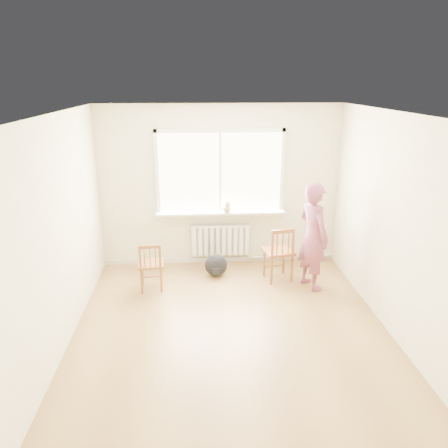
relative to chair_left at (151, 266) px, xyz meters
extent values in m
plane|color=olive|center=(1.11, -1.22, -0.39)|extent=(4.50, 4.50, 0.00)
plane|color=white|center=(1.11, -1.22, 2.31)|extent=(4.50, 4.50, 0.00)
cube|color=beige|center=(1.11, 1.03, 0.96)|extent=(4.00, 0.01, 2.70)
cube|color=white|center=(1.11, 1.01, 1.21)|extent=(2.00, 0.02, 1.30)
cube|color=white|center=(1.11, 0.99, 1.89)|extent=(2.12, 0.05, 0.06)
cube|color=white|center=(0.08, 0.99, 1.21)|extent=(0.06, 0.05, 1.42)
cube|color=white|center=(2.14, 0.99, 1.21)|extent=(0.06, 0.05, 1.42)
cube|color=white|center=(1.11, 0.99, 1.21)|extent=(0.04, 0.05, 1.30)
cube|color=white|center=(1.11, 0.92, 0.54)|extent=(2.15, 0.22, 0.04)
cube|color=white|center=(1.11, 0.98, 0.04)|extent=(1.00, 0.02, 0.55)
cube|color=white|center=(1.11, 0.93, 0.04)|extent=(1.00, 0.10, 0.51)
cube|color=white|center=(1.11, 0.93, 0.30)|extent=(1.00, 0.12, 0.03)
cylinder|color=silver|center=(2.36, 0.97, -0.31)|extent=(1.40, 0.04, 0.04)
cube|color=beige|center=(1.11, 1.01, -0.35)|extent=(4.00, 0.03, 0.08)
cube|color=brown|center=(0.00, 0.04, 0.02)|extent=(0.40, 0.39, 0.04)
cylinder|color=brown|center=(0.13, 0.20, -0.18)|extent=(0.03, 0.03, 0.41)
cylinder|color=brown|center=(-0.16, 0.18, -0.18)|extent=(0.03, 0.03, 0.41)
cylinder|color=brown|center=(0.15, -0.09, -0.18)|extent=(0.03, 0.03, 0.41)
cylinder|color=brown|center=(-0.14, -0.11, -0.18)|extent=(0.03, 0.03, 0.41)
cylinder|color=brown|center=(0.15, -0.09, 0.00)|extent=(0.04, 0.04, 0.77)
cylinder|color=brown|center=(-0.14, -0.11, 0.00)|extent=(0.04, 0.04, 0.77)
cube|color=brown|center=(0.01, -0.10, 0.35)|extent=(0.31, 0.05, 0.05)
cylinder|color=brown|center=(0.09, -0.10, 0.19)|extent=(0.02, 0.02, 0.31)
cylinder|color=brown|center=(0.01, -0.10, 0.19)|extent=(0.02, 0.02, 0.31)
cylinder|color=brown|center=(-0.07, -0.11, 0.19)|extent=(0.02, 0.02, 0.31)
cube|color=brown|center=(1.98, 0.25, 0.09)|extent=(0.51, 0.50, 0.04)
cylinder|color=brown|center=(2.11, 0.45, -0.15)|extent=(0.04, 0.04, 0.47)
cylinder|color=brown|center=(1.78, 0.39, -0.15)|extent=(0.04, 0.04, 0.47)
cylinder|color=brown|center=(2.18, 0.12, -0.15)|extent=(0.04, 0.04, 0.47)
cylinder|color=brown|center=(1.84, 0.06, -0.15)|extent=(0.04, 0.04, 0.47)
cylinder|color=brown|center=(2.18, 0.12, 0.06)|extent=(0.04, 0.04, 0.90)
cylinder|color=brown|center=(1.84, 0.06, 0.06)|extent=(0.04, 0.04, 0.90)
cube|color=brown|center=(2.01, 0.09, 0.48)|extent=(0.36, 0.10, 0.06)
cylinder|color=brown|center=(2.10, 0.10, 0.29)|extent=(0.02, 0.02, 0.36)
cylinder|color=brown|center=(2.01, 0.09, 0.29)|extent=(0.02, 0.02, 0.36)
cylinder|color=brown|center=(1.92, 0.07, 0.29)|extent=(0.02, 0.02, 0.36)
imported|color=#B73D5B|center=(2.44, -0.04, 0.43)|extent=(0.59, 0.70, 1.64)
ellipsoid|color=beige|center=(1.21, 0.85, 0.66)|extent=(0.18, 0.26, 0.19)
sphere|color=beige|center=(1.21, 0.72, 0.75)|extent=(0.10, 0.10, 0.10)
cone|color=beige|center=(1.18, 0.72, 0.80)|extent=(0.03, 0.03, 0.04)
cone|color=beige|center=(1.24, 0.73, 0.80)|extent=(0.03, 0.03, 0.04)
cylinder|color=beige|center=(1.20, 0.98, 0.60)|extent=(0.03, 0.17, 0.02)
cylinder|color=beige|center=(1.18, 0.75, 0.61)|extent=(0.02, 0.02, 0.09)
cylinder|color=beige|center=(1.24, 0.75, 0.61)|extent=(0.02, 0.02, 0.09)
ellipsoid|color=black|center=(1.00, 0.44, -0.21)|extent=(0.43, 0.37, 0.37)
camera|label=1|loc=(0.68, -6.07, 2.67)|focal=35.00mm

